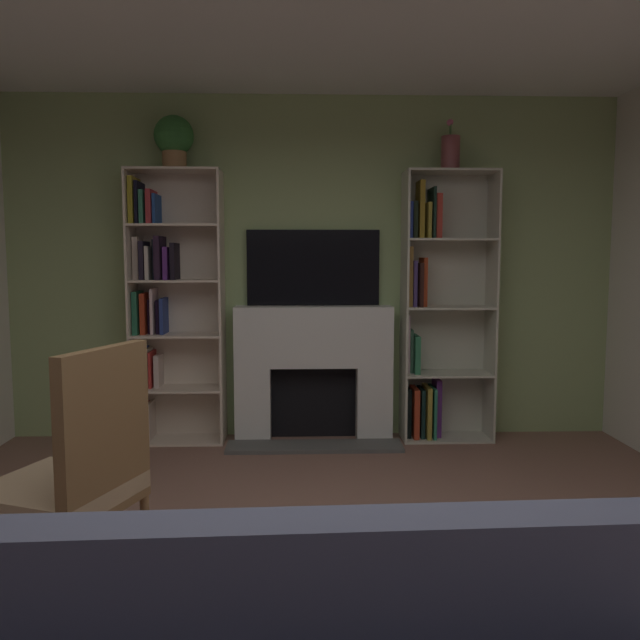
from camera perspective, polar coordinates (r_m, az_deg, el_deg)
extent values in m
plane|color=#825D4F|center=(2.80, 0.88, -26.57)|extent=(6.85, 6.85, 0.00)
cube|color=#99B374|center=(5.25, -0.64, 4.70)|extent=(5.13, 0.06, 2.81)
cube|color=white|center=(5.24, -6.08, -7.50)|extent=(0.29, 0.26, 0.61)
cube|color=white|center=(5.27, 4.88, -7.43)|extent=(0.29, 0.26, 0.61)
cube|color=white|center=(5.13, -0.59, -1.50)|extent=(1.28, 0.26, 0.50)
cube|color=black|center=(5.32, -0.61, -7.28)|extent=(0.71, 0.08, 0.61)
cube|color=#565754|center=(5.04, -0.51, -11.42)|extent=(1.38, 0.30, 0.03)
cube|color=black|center=(5.19, -0.63, 4.79)|extent=(1.09, 0.06, 0.62)
cube|color=beige|center=(5.24, -16.68, 1.04)|extent=(0.02, 0.33, 2.19)
cube|color=beige|center=(5.11, -8.90, 1.10)|extent=(0.02, 0.33, 2.19)
cube|color=beige|center=(5.32, -12.52, 1.21)|extent=(0.73, 0.02, 2.19)
cube|color=beige|center=(5.36, -12.58, -10.57)|extent=(0.70, 0.33, 0.02)
cube|color=#316D52|center=(5.40, -16.05, -9.08)|extent=(0.02, 0.28, 0.25)
cube|color=#B32A2B|center=(5.42, -15.46, -8.78)|extent=(0.04, 0.21, 0.29)
cube|color=beige|center=(5.39, -15.11, -8.76)|extent=(0.03, 0.24, 0.30)
cube|color=beige|center=(5.26, -12.68, -6.08)|extent=(0.70, 0.33, 0.02)
cube|color=olive|center=(5.34, -16.06, -4.17)|extent=(0.03, 0.20, 0.31)
cube|color=navy|center=(5.31, -15.65, -4.14)|extent=(0.03, 0.24, 0.33)
cube|color=beige|center=(5.31, -15.32, -4.19)|extent=(0.03, 0.24, 0.32)
cube|color=#B52C29|center=(5.31, -15.00, -4.30)|extent=(0.02, 0.22, 0.29)
cube|color=beige|center=(5.31, -14.45, -4.46)|extent=(0.04, 0.20, 0.26)
cube|color=beige|center=(5.19, -12.79, -1.34)|extent=(0.70, 0.33, 0.02)
cube|color=#236446|center=(5.26, -16.21, 0.66)|extent=(0.04, 0.26, 0.34)
cube|color=#AB321A|center=(5.26, -15.60, 0.59)|extent=(0.04, 0.23, 0.33)
cube|color=black|center=(5.27, -15.09, 0.34)|extent=(0.02, 0.19, 0.28)
cube|color=beige|center=(5.24, -14.84, 0.80)|extent=(0.02, 0.22, 0.37)
cube|color=black|center=(5.25, -14.36, 0.32)|extent=(0.03, 0.19, 0.27)
cube|color=navy|center=(5.23, -14.00, 0.38)|extent=(0.03, 0.22, 0.29)
cube|color=beige|center=(5.15, -12.90, 3.50)|extent=(0.70, 0.33, 0.02)
cube|color=beige|center=(5.27, -16.23, 5.40)|extent=(0.04, 0.19, 0.34)
cube|color=black|center=(5.23, -15.67, 5.23)|extent=(0.04, 0.25, 0.30)
cube|color=beige|center=(5.21, -15.20, 5.02)|extent=(0.03, 0.26, 0.26)
cube|color=black|center=(5.23, -14.67, 5.34)|extent=(0.02, 0.19, 0.32)
cube|color=black|center=(5.18, -14.32, 5.49)|extent=(0.04, 0.28, 0.34)
cube|color=#5C297F|center=(5.19, -13.67, 5.03)|extent=(0.04, 0.25, 0.26)
cube|color=black|center=(5.18, -13.06, 5.22)|extent=(0.04, 0.24, 0.29)
cube|color=beige|center=(5.15, -13.00, 8.37)|extent=(0.70, 0.33, 0.02)
cube|color=olive|center=(5.25, -16.52, 10.32)|extent=(0.04, 0.28, 0.36)
cube|color=black|center=(5.24, -16.06, 10.16)|extent=(0.03, 0.27, 0.33)
cube|color=#2D6F52|center=(5.22, -15.65, 9.80)|extent=(0.03, 0.28, 0.26)
cube|color=#AB2F35|center=(5.22, -15.06, 9.86)|extent=(0.04, 0.26, 0.27)
cube|color=navy|center=(5.22, -14.61, 9.69)|extent=(0.02, 0.25, 0.24)
cube|color=beige|center=(5.19, -13.11, 13.09)|extent=(0.70, 0.33, 0.02)
cube|color=beige|center=(5.14, 7.67, 1.14)|extent=(0.02, 0.34, 2.19)
cube|color=beige|center=(5.31, 15.32, 1.13)|extent=(0.02, 0.34, 2.19)
cube|color=beige|center=(5.37, 11.16, 1.28)|extent=(0.73, 0.02, 2.19)
cube|color=beige|center=(5.40, 11.32, -10.40)|extent=(0.70, 0.34, 0.02)
cube|color=black|center=(5.33, 7.90, -8.25)|extent=(0.04, 0.22, 0.40)
cube|color=#A7351D|center=(5.32, 8.57, -8.25)|extent=(0.04, 0.26, 0.41)
cube|color=black|center=(5.34, 9.15, -8.23)|extent=(0.03, 0.24, 0.40)
cube|color=olive|center=(5.33, 9.68, -8.15)|extent=(0.04, 0.27, 0.42)
cube|color=#267456|center=(5.34, 10.18, -8.17)|extent=(0.02, 0.27, 0.42)
cube|color=#582A77|center=(5.37, 10.55, -7.77)|extent=(0.04, 0.21, 0.47)
cube|color=beige|center=(5.28, 11.44, -4.78)|extent=(0.70, 0.34, 0.02)
cube|color=beige|center=(5.22, 7.88, -2.13)|extent=(0.02, 0.22, 0.47)
cube|color=#3C694E|center=(5.25, 8.19, -2.74)|extent=(0.02, 0.19, 0.35)
cube|color=#2B714A|center=(5.23, 8.66, -3.04)|extent=(0.04, 0.25, 0.31)
cube|color=beige|center=(5.21, 11.55, 1.14)|extent=(0.70, 0.34, 0.02)
cube|color=olive|center=(5.17, 8.05, 3.95)|extent=(0.04, 0.22, 0.48)
cube|color=#4D3A77|center=(5.18, 8.48, 3.32)|extent=(0.03, 0.23, 0.37)
cube|color=black|center=(5.16, 8.98, 3.20)|extent=(0.03, 0.28, 0.35)
cube|color=#AA391A|center=(5.19, 9.35, 3.44)|extent=(0.03, 0.23, 0.39)
cube|color=beige|center=(5.20, 11.67, 7.16)|extent=(0.70, 0.34, 0.02)
cube|color=#283B93|center=(5.18, 8.09, 8.94)|extent=(0.03, 0.22, 0.29)
cube|color=black|center=(5.18, 8.49, 8.95)|extent=(0.03, 0.23, 0.29)
cube|color=olive|center=(5.20, 9.09, 9.85)|extent=(0.04, 0.21, 0.46)
cube|color=olive|center=(5.19, 9.71, 8.87)|extent=(0.03, 0.26, 0.28)
cube|color=black|center=(5.19, 10.11, 9.53)|extent=(0.02, 0.27, 0.40)
cube|color=#B73429|center=(5.21, 10.55, 9.23)|extent=(0.04, 0.24, 0.35)
cube|color=beige|center=(5.24, 11.80, 13.05)|extent=(0.70, 0.34, 0.02)
cylinder|color=#A07549|center=(5.22, -13.09, 13.93)|extent=(0.19, 0.19, 0.14)
sphere|color=#317132|center=(5.25, -13.14, 16.02)|extent=(0.31, 0.31, 0.31)
cylinder|color=brown|center=(5.28, 11.78, 14.59)|extent=(0.15, 0.15, 0.27)
cylinder|color=#4C7F3F|center=(5.32, 11.72, 16.59)|extent=(0.01, 0.01, 0.11)
sphere|color=#D66B91|center=(5.34, 11.73, 17.17)|extent=(0.05, 0.05, 0.05)
cylinder|color=#4C7F3F|center=(5.31, 11.82, 16.64)|extent=(0.01, 0.01, 0.11)
sphere|color=#D66B91|center=(5.32, 11.83, 17.24)|extent=(0.04, 0.04, 0.04)
cube|color=#52576E|center=(1.67, -2.99, -24.53)|extent=(1.94, 0.22, 0.43)
cylinder|color=brown|center=(2.90, -21.80, -21.15)|extent=(0.04, 0.04, 0.41)
cylinder|color=brown|center=(3.26, -15.62, -17.79)|extent=(0.04, 0.04, 0.41)
cylinder|color=brown|center=(3.58, -23.14, -15.86)|extent=(0.04, 0.04, 0.41)
cube|color=tan|center=(3.15, -22.72, -14.10)|extent=(0.75, 0.73, 0.08)
cube|color=brown|center=(3.17, -22.68, -15.12)|extent=(0.75, 0.73, 0.04)
cube|color=brown|center=(2.89, -18.97, -9.28)|extent=(0.25, 0.54, 0.70)
cube|color=brown|center=(2.21, -2.38, -24.91)|extent=(0.75, 0.52, 0.04)
cylinder|color=brown|center=(2.54, -11.08, -25.76)|extent=(0.05, 0.05, 0.35)
cylinder|color=brown|center=(2.53, 6.47, -25.76)|extent=(0.05, 0.05, 0.35)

